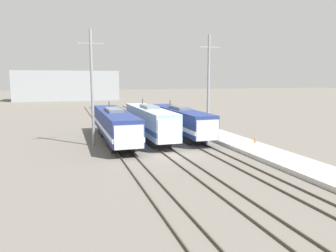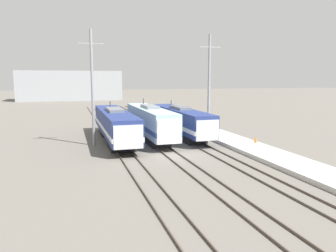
# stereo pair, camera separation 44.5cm
# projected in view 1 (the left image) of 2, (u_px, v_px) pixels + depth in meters

# --- Properties ---
(ground_plane) EXTENTS (400.00, 400.00, 0.00)m
(ground_plane) POSITION_uv_depth(u_px,v_px,m) (172.00, 155.00, 32.54)
(ground_plane) COLOR #666059
(rail_pair_far_left) EXTENTS (1.51, 120.00, 0.15)m
(rail_pair_far_left) POSITION_uv_depth(u_px,v_px,m) (129.00, 157.00, 31.23)
(rail_pair_far_left) COLOR #4C4238
(rail_pair_far_left) RESTS_ON ground_plane
(rail_pair_center) EXTENTS (1.51, 120.00, 0.15)m
(rail_pair_center) POSITION_uv_depth(u_px,v_px,m) (172.00, 154.00, 32.53)
(rail_pair_center) COLOR #4C4238
(rail_pair_center) RESTS_ON ground_plane
(rail_pair_far_right) EXTENTS (1.51, 120.00, 0.15)m
(rail_pair_far_right) POSITION_uv_depth(u_px,v_px,m) (213.00, 151.00, 33.83)
(rail_pair_far_right) COLOR #4C4238
(rail_pair_far_right) RESTS_ON ground_plane
(locomotive_far_left) EXTENTS (3.10, 19.30, 4.58)m
(locomotive_far_left) POSITION_uv_depth(u_px,v_px,m) (115.00, 125.00, 39.09)
(locomotive_far_left) COLOR black
(locomotive_far_left) RESTS_ON ground_plane
(locomotive_center) EXTENTS (2.82, 16.77, 4.88)m
(locomotive_center) POSITION_uv_depth(u_px,v_px,m) (151.00, 122.00, 40.39)
(locomotive_center) COLOR #232326
(locomotive_center) RESTS_ON ground_plane
(locomotive_far_right) EXTENTS (2.85, 18.20, 4.51)m
(locomotive_far_right) POSITION_uv_depth(u_px,v_px,m) (180.00, 121.00, 42.95)
(locomotive_far_right) COLOR black
(locomotive_far_right) RESTS_ON ground_plane
(catenary_tower_left) EXTENTS (2.82, 0.31, 12.87)m
(catenary_tower_left) POSITION_uv_depth(u_px,v_px,m) (92.00, 86.00, 36.20)
(catenary_tower_left) COLOR gray
(catenary_tower_left) RESTS_ON ground_plane
(catenary_tower_right) EXTENTS (2.82, 0.31, 12.87)m
(catenary_tower_right) POSITION_uv_depth(u_px,v_px,m) (208.00, 85.00, 40.37)
(catenary_tower_right) COLOR gray
(catenary_tower_right) RESTS_ON ground_plane
(platform) EXTENTS (4.00, 120.00, 0.40)m
(platform) POSITION_uv_depth(u_px,v_px,m) (251.00, 147.00, 35.15)
(platform) COLOR beige
(platform) RESTS_ON ground_plane
(traffic_cone) EXTENTS (0.36, 0.36, 0.65)m
(traffic_cone) POSITION_uv_depth(u_px,v_px,m) (255.00, 139.00, 36.92)
(traffic_cone) COLOR orange
(traffic_cone) RESTS_ON platform
(depot_building) EXTENTS (35.08, 13.15, 10.24)m
(depot_building) POSITION_uv_depth(u_px,v_px,m) (67.00, 86.00, 116.42)
(depot_building) COLOR #9EA3A8
(depot_building) RESTS_ON ground_plane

